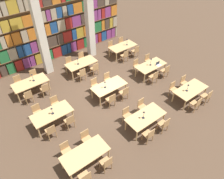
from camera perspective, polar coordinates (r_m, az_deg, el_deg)
The scene contains 58 objects.
ground_plane at distance 12.63m, azimuth -0.80°, elevation -1.59°, with size 40.00×40.00×0.00m, color #4C3828.
bookshelf_bank at distance 15.37m, azimuth -14.08°, elevation 17.23°, with size 9.94×0.35×5.50m.
pillar_left at distance 13.62m, azimuth -18.43°, elevation 14.88°, with size 0.46×0.46×6.00m.
pillar_center at distance 14.93m, azimuth -5.98°, elevation 18.92°, with size 0.46×0.46×6.00m.
reading_table_0 at distance 9.39m, azimuth -7.04°, elevation -16.47°, with size 1.96×0.95×0.73m.
chair_0 at distance 9.07m, azimuth -7.01°, elevation -21.84°, with size 0.42×0.40×0.89m.
chair_1 at distance 9.83m, azimuth -11.90°, elevation -15.26°, with size 0.42×0.40×0.89m.
chair_2 at distance 9.32m, azimuth -1.43°, elevation -18.60°, with size 0.42×0.40×0.89m.
chair_3 at distance 10.05m, azimuth -6.72°, elevation -12.54°, with size 0.42×0.40×0.89m.
reading_table_1 at distance 10.68m, azimuth 8.74°, elevation -7.16°, with size 1.96×0.95×0.73m.
chair_4 at distance 10.25m, azimuth 9.63°, elevation -11.54°, with size 0.42×0.40×0.89m.
chair_5 at distance 10.91m, azimuth 3.98°, elevation -6.64°, with size 0.42×0.40×0.89m.
chair_6 at distance 10.78m, azimuth 13.45°, elevation -8.80°, with size 0.42×0.40×0.89m.
chair_7 at distance 11.42m, azimuth 7.84°, elevation -4.33°, with size 0.42×0.40×0.89m.
desk_lamp_0 at distance 10.31m, azimuth 8.32°, elevation -6.24°, with size 0.14×0.14×0.45m.
reading_table_2 at distance 12.73m, azimuth 19.82°, elevation -0.15°, with size 1.96×0.95×0.73m.
chair_8 at distance 12.26m, azimuth 21.11°, elevation -3.47°, with size 0.42×0.40×0.89m.
chair_9 at distance 12.81m, azimuth 15.76°, elevation 0.20°, with size 0.42×0.40×0.89m.
chair_10 at distance 12.92m, azimuth 23.50°, elevation -1.64°, with size 0.42×0.40×0.89m.
chair_11 at distance 13.45m, azimuth 18.32°, elevation 1.78°, with size 0.42×0.40×0.89m.
desk_lamp_1 at distance 12.32m, azimuth 19.24°, elevation 0.76°, with size 0.14×0.14×0.45m.
reading_table_3 at distance 11.08m, azimuth -15.41°, elevation -6.25°, with size 1.96×0.95×0.73m.
chair_12 at distance 10.62m, azimuth -15.72°, elevation -10.37°, with size 0.42×0.40×0.89m.
chair_13 at distance 11.65m, azimuth -18.91°, elevation -5.53°, with size 0.42×0.40×0.89m.
chair_14 at distance 10.82m, azimuth -11.01°, elevation -8.07°, with size 0.42×0.40×0.89m.
chair_15 at distance 11.83m, azimuth -14.58°, elevation -3.54°, with size 0.42×0.40×0.89m.
desk_lamp_2 at distance 10.81m, azimuth -15.48°, elevation -5.11°, with size 0.14×0.14×0.40m.
reading_table_4 at distance 12.21m, azimuth -0.77°, elevation 0.75°, with size 1.96×0.95×0.73m.
chair_16 at distance 11.67m, azimuth -0.25°, elevation -2.64°, with size 0.42×0.40×0.89m.
chair_17 at distance 12.61m, azimuth -4.44°, elevation 1.14°, with size 0.42×0.40×0.89m.
chair_18 at distance 12.10m, azimuth 3.22°, elevation -0.81°, with size 0.42×0.40×0.89m.
chair_19 at distance 13.01m, azimuth -1.09°, elevation 2.72°, with size 0.42×0.40×0.89m.
desk_lamp_3 at distance 11.86m, azimuth -1.84°, elevation 1.62°, with size 0.14×0.14×0.44m.
reading_table_5 at distance 14.03m, azimuth 10.11°, elevation 6.06°, with size 1.96×0.95×0.73m.
chair_20 at distance 13.43m, azimuth 10.89°, elevation 3.28°, with size 0.42×0.40×0.89m.
chair_21 at distance 14.26m, azimuth 6.51°, elevation 6.27°, with size 0.42×0.40×0.89m.
chair_22 at distance 14.09m, azimuth 13.74°, elevation 4.77°, with size 0.42×0.40×0.89m.
chair_23 at distance 14.88m, azimuth 9.40°, elevation 7.57°, with size 0.42×0.40×0.89m.
desk_lamp_4 at distance 13.80m, azimuth 10.15°, elevation 7.44°, with size 0.14×0.14×0.49m.
laptop at distance 14.06m, azimuth 12.03°, elevation 6.40°, with size 0.32×0.22×0.21m.
reading_table_6 at distance 13.27m, azimuth -20.55°, elevation 1.50°, with size 1.96×0.95×0.73m.
chair_24 at distance 12.71m, azimuth -21.04°, elevation -1.62°, with size 0.42×0.40×0.89m.
chair_25 at distance 13.91m, azimuth -23.25°, elevation 1.77°, with size 0.42×0.40×0.89m.
chair_26 at distance 12.88m, azimuth -17.14°, elevation 0.11°, with size 0.42×0.40×0.89m.
chair_27 at distance 14.06m, azimuth -19.66°, elevation 3.32°, with size 0.42×0.40×0.89m.
desk_lamp_5 at distance 13.10m, azimuth -20.11°, elevation 3.28°, with size 0.14×0.14×0.48m.
reading_table_7 at distance 14.17m, azimuth -8.01°, elevation 6.70°, with size 1.96×0.95×0.73m.
chair_28 at distance 13.54m, azimuth -7.88°, elevation 4.04°, with size 0.42×0.40×0.89m.
chair_29 at distance 14.67m, azimuth -11.00°, elevation 6.82°, with size 0.42×0.40×0.89m.
chair_30 at distance 13.93m, azimuth -4.53°, elevation 5.49°, with size 0.42×0.40×0.89m.
chair_31 at distance 15.03m, azimuth -7.81°, elevation 8.12°, with size 0.42×0.40×0.89m.
desk_lamp_6 at distance 13.85m, azimuth -8.96°, elevation 7.64°, with size 0.14×0.14×0.46m.
reading_table_8 at distance 15.86m, azimuth 2.86°, elevation 11.05°, with size 1.96×0.95×0.73m.
chair_32 at distance 15.19m, azimuth 3.35°, elevation 8.84°, with size 0.42×0.40×0.89m.
chair_33 at distance 16.21m, azimuth -0.18°, elevation 11.12°, with size 0.42×0.40×0.89m.
chair_34 at distance 15.77m, azimuth 6.16°, elevation 9.97°, with size 0.42×0.40×0.89m.
chair_35 at distance 16.75m, azimuth 2.59°, elevation 12.13°, with size 0.42×0.40×0.89m.
desk_lamp_7 at distance 15.82m, azimuth 3.96°, elevation 12.62°, with size 0.14×0.14×0.50m.
Camera 1 is at (-5.54, -7.51, 8.50)m, focal length 35.00 mm.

